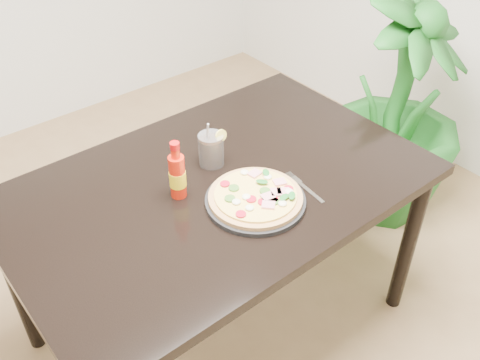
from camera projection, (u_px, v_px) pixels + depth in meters
dining_table at (218, 201)px, 1.84m from camera, size 1.40×0.90×0.75m
plate at (255, 201)px, 1.70m from camera, size 0.32×0.32×0.02m
pizza at (256, 196)px, 1.68m from camera, size 0.30×0.30×0.03m
hot_sauce_bottle at (177, 175)px, 1.68m from camera, size 0.05×0.05×0.20m
cola_cup at (211, 150)px, 1.83m from camera, size 0.09×0.09×0.18m
fork at (303, 186)px, 1.76m from camera, size 0.04×0.19×0.00m
houseplant at (398, 107)px, 2.51m from camera, size 0.84×0.84×1.15m
plant_pot at (382, 184)px, 2.80m from camera, size 0.28×0.28×0.22m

